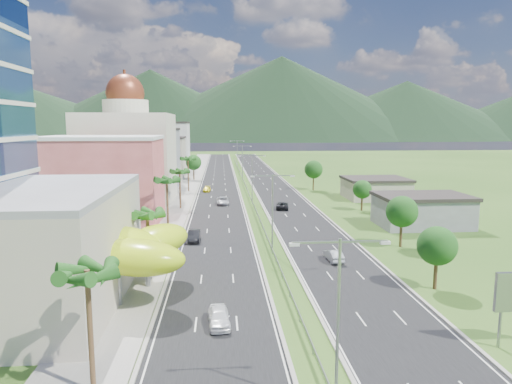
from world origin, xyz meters
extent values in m
plane|color=#2D5119|center=(0.00, 0.00, 0.00)|extent=(500.00, 500.00, 0.00)
cube|color=black|center=(-7.50, 90.00, 0.02)|extent=(11.00, 260.00, 0.04)
cube|color=black|center=(7.50, 90.00, 0.02)|extent=(11.00, 260.00, 0.04)
cube|color=gray|center=(-17.00, 90.00, 0.06)|extent=(7.00, 260.00, 0.12)
cube|color=gray|center=(0.00, 72.00, 0.62)|extent=(0.08, 216.00, 0.28)
cube|color=gray|center=(0.00, 174.00, 0.35)|extent=(0.10, 0.12, 0.70)
cylinder|color=gray|center=(0.00, -25.00, 5.50)|extent=(0.20, 0.20, 11.00)
cube|color=gray|center=(-1.44, -25.00, 10.80)|extent=(2.88, 0.12, 0.12)
cube|color=gray|center=(1.44, -25.00, 10.80)|extent=(2.88, 0.12, 0.12)
cube|color=silver|center=(-2.72, -25.00, 10.70)|extent=(0.60, 0.25, 0.18)
cube|color=silver|center=(2.72, -25.00, 10.70)|extent=(0.60, 0.25, 0.18)
cylinder|color=gray|center=(0.00, 10.00, 5.50)|extent=(0.20, 0.20, 11.00)
cube|color=gray|center=(-1.44, 10.00, 10.80)|extent=(2.88, 0.12, 0.12)
cube|color=gray|center=(1.44, 10.00, 10.80)|extent=(2.88, 0.12, 0.12)
cube|color=silver|center=(-2.72, 10.00, 10.70)|extent=(0.60, 0.25, 0.18)
cube|color=silver|center=(2.72, 10.00, 10.70)|extent=(0.60, 0.25, 0.18)
cylinder|color=gray|center=(0.00, 50.00, 5.50)|extent=(0.20, 0.20, 11.00)
cube|color=gray|center=(-1.44, 50.00, 10.80)|extent=(2.88, 0.12, 0.12)
cube|color=gray|center=(1.44, 50.00, 10.80)|extent=(2.88, 0.12, 0.12)
cube|color=silver|center=(-2.72, 50.00, 10.70)|extent=(0.60, 0.25, 0.18)
cube|color=silver|center=(2.72, 50.00, 10.70)|extent=(0.60, 0.25, 0.18)
cylinder|color=gray|center=(0.00, 95.00, 5.50)|extent=(0.20, 0.20, 11.00)
cube|color=gray|center=(-1.44, 95.00, 10.80)|extent=(2.88, 0.12, 0.12)
cube|color=gray|center=(1.44, 95.00, 10.80)|extent=(2.88, 0.12, 0.12)
cube|color=silver|center=(-2.72, 95.00, 10.70)|extent=(0.60, 0.25, 0.18)
cube|color=silver|center=(2.72, 95.00, 10.70)|extent=(0.60, 0.25, 0.18)
cylinder|color=gray|center=(0.00, 140.00, 5.50)|extent=(0.20, 0.20, 11.00)
cube|color=gray|center=(-1.44, 140.00, 10.80)|extent=(2.88, 0.12, 0.12)
cube|color=gray|center=(1.44, 140.00, 10.80)|extent=(2.88, 0.12, 0.12)
cube|color=silver|center=(-2.72, 140.00, 10.70)|extent=(0.60, 0.25, 0.18)
cube|color=silver|center=(2.72, 140.00, 10.70)|extent=(0.60, 0.25, 0.18)
cylinder|color=gray|center=(-24.00, -2.00, 2.00)|extent=(0.50, 0.50, 4.00)
cylinder|color=gray|center=(-17.00, -7.00, 2.00)|extent=(0.50, 0.50, 4.00)
cylinder|color=gray|center=(-21.00, -10.00, 2.00)|extent=(0.50, 0.50, 4.00)
cylinder|color=gray|center=(-15.00, -2.00, 2.00)|extent=(0.50, 0.50, 4.00)
cube|color=#BE504D|center=(-28.00, 32.00, 7.50)|extent=(20.00, 15.00, 15.00)
cube|color=beige|center=(-28.00, 55.00, 10.00)|extent=(20.00, 20.00, 20.00)
cylinder|color=beige|center=(-28.00, 55.00, 21.50)|extent=(10.00, 10.00, 3.00)
sphere|color=brown|center=(-28.00, 55.00, 24.50)|extent=(8.40, 8.40, 8.40)
cube|color=slate|center=(-27.00, 80.00, 8.00)|extent=(16.00, 15.00, 16.00)
cube|color=#B1A891|center=(-27.00, 102.00, 6.50)|extent=(16.00, 15.00, 13.00)
cube|color=silver|center=(-27.00, 125.00, 9.00)|extent=(16.00, 15.00, 18.00)
cylinder|color=gray|center=(15.00, -18.00, 1.60)|extent=(0.24, 0.24, 3.20)
cube|color=slate|center=(28.00, 25.00, 2.50)|extent=(15.00, 10.00, 5.00)
cube|color=#B1A891|center=(30.00, 55.00, 2.20)|extent=(14.00, 12.00, 4.40)
cylinder|color=#47301C|center=(-15.50, -22.00, 4.25)|extent=(0.36, 0.36, 8.50)
cylinder|color=#47301C|center=(-15.50, 2.00, 3.75)|extent=(0.36, 0.36, 7.50)
cylinder|color=#47301C|center=(-15.50, 22.00, 4.50)|extent=(0.36, 0.36, 9.00)
cylinder|color=#47301C|center=(-15.50, 45.00, 4.00)|extent=(0.36, 0.36, 8.00)
cylinder|color=#47301C|center=(-15.50, 70.00, 4.40)|extent=(0.36, 0.36, 8.80)
cylinder|color=#47301C|center=(-15.50, 95.00, 2.45)|extent=(0.40, 0.40, 4.90)
sphere|color=#1F5219|center=(-15.50, 95.00, 5.60)|extent=(4.90, 4.90, 4.90)
cylinder|color=#47301C|center=(16.00, -5.00, 2.10)|extent=(0.40, 0.40, 4.20)
sphere|color=#1F5219|center=(16.00, -5.00, 4.80)|extent=(4.20, 4.20, 4.20)
cylinder|color=#47301C|center=(19.00, 12.00, 2.27)|extent=(0.40, 0.40, 4.55)
sphere|color=#1F5219|center=(19.00, 12.00, 5.20)|extent=(4.55, 4.55, 4.55)
cylinder|color=#47301C|center=(22.00, 40.00, 1.92)|extent=(0.40, 0.40, 3.85)
sphere|color=#1F5219|center=(22.00, 40.00, 4.40)|extent=(3.85, 3.85, 3.85)
cylinder|color=#47301C|center=(18.00, 70.00, 2.45)|extent=(0.40, 0.40, 4.90)
sphere|color=#1F5219|center=(18.00, 70.00, 5.60)|extent=(4.90, 4.90, 4.90)
imported|color=white|center=(-7.25, -12.28, 0.81)|extent=(2.12, 4.65, 1.55)
imported|color=black|center=(-11.11, 17.48, 0.85)|extent=(1.74, 4.94, 1.62)
imported|color=#ADAFB5|center=(-6.56, 49.38, 0.84)|extent=(2.69, 5.78, 1.60)
imported|color=yellow|center=(-10.63, 69.04, 0.69)|extent=(2.06, 4.58, 1.30)
imported|color=#999CA0|center=(7.56, 5.76, 0.78)|extent=(1.86, 4.59, 1.48)
imported|color=black|center=(5.85, 42.87, 0.77)|extent=(3.18, 5.55, 1.46)
imported|color=black|center=(-11.96, 7.55, 0.63)|extent=(0.86, 1.91, 1.18)
camera|label=1|loc=(-6.96, -50.59, 17.65)|focal=32.00mm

